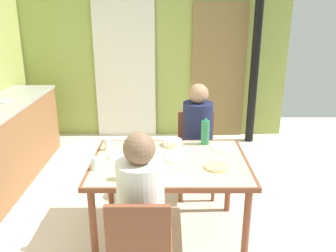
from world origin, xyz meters
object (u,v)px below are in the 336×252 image
person_far_diner (196,127)px  water_bottle_green_near (204,131)px  chair_near_diner (139,248)px  chair_far_diner (194,148)px  dining_table (168,168)px  water_bottle_green_far (133,164)px  serving_bowl_center (171,142)px  person_near_diner (139,197)px

person_far_diner → water_bottle_green_near: (0.04, -0.31, 0.06)m
chair_near_diner → chair_far_diner: (0.47, 1.64, 0.00)m
dining_table → water_bottle_green_far: (-0.26, -0.33, 0.19)m
chair_far_diner → serving_bowl_center: (-0.26, -0.48, 0.25)m
chair_far_diner → serving_bowl_center: bearing=62.0°
dining_table → chair_far_diner: size_ratio=1.48×
chair_near_diner → water_bottle_green_far: size_ratio=3.39×
dining_table → serving_bowl_center: serving_bowl_center is taller
chair_near_diner → water_bottle_green_far: water_bottle_green_far is taller
chair_near_diner → chair_far_diner: same height
person_near_diner → person_far_diner: size_ratio=1.00×
chair_near_diner → person_far_diner: size_ratio=1.13×
water_bottle_green_far → serving_bowl_center: 0.73m
dining_table → person_near_diner: bearing=-105.2°
chair_far_diner → water_bottle_green_far: size_ratio=3.39×
chair_far_diner → person_far_diner: bearing=90.0°
dining_table → water_bottle_green_near: 0.53m
dining_table → serving_bowl_center: (0.03, 0.34, 0.10)m
chair_near_diner → chair_far_diner: size_ratio=1.00×
person_far_diner → water_bottle_green_near: person_far_diner is taller
chair_near_diner → water_bottle_green_near: bearing=66.7°
water_bottle_green_near → water_bottle_green_far: (-0.59, -0.70, -0.00)m
person_near_diner → chair_near_diner: bearing=-90.0°
person_far_diner → chair_far_diner: bearing=-90.0°
water_bottle_green_near → serving_bowl_center: size_ratio=1.52×
chair_near_diner → serving_bowl_center: (0.21, 1.16, 0.25)m
chair_far_diner → dining_table: bearing=70.9°
chair_far_diner → chair_near_diner: bearing=74.0°
water_bottle_green_far → chair_near_diner: bearing=-81.5°
water_bottle_green_near → chair_far_diner: bearing=95.6°
person_far_diner → water_bottle_green_near: bearing=98.0°
dining_table → chair_near_diner: bearing=-102.8°
chair_far_diner → water_bottle_green_near: (0.04, -0.45, 0.35)m
water_bottle_green_near → dining_table: bearing=-131.4°
chair_far_diner → water_bottle_green_far: water_bottle_green_far is taller
person_far_diner → serving_bowl_center: (-0.26, -0.35, -0.03)m
chair_far_diner → water_bottle_green_near: water_bottle_green_near is taller
dining_table → water_bottle_green_near: (0.33, 0.37, 0.19)m
chair_far_diner → serving_bowl_center: chair_far_diner is taller
chair_far_diner → person_near_diner: (-0.47, -1.50, 0.28)m
water_bottle_green_far → water_bottle_green_near: bearing=50.0°
chair_near_diner → person_near_diner: 0.31m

